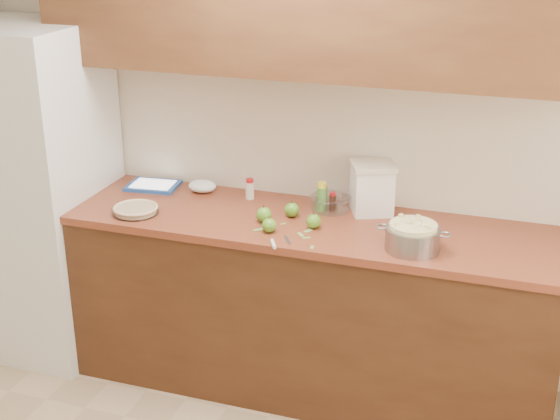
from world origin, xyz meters
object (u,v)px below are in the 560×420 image
(pie, at_px, (136,210))
(flour_canister, at_px, (372,188))
(tablet, at_px, (153,186))
(colander, at_px, (413,237))

(pie, xyz_separation_m, flour_canister, (1.11, 0.39, 0.11))
(tablet, bearing_deg, pie, -82.08)
(colander, height_order, tablet, colander)
(tablet, bearing_deg, flour_canister, -4.97)
(colander, distance_m, flour_canister, 0.47)
(pie, height_order, flour_canister, flour_canister)
(pie, bearing_deg, tablet, 104.06)
(pie, relative_size, flour_canister, 0.85)
(flour_canister, height_order, tablet, flour_canister)
(pie, xyz_separation_m, colander, (1.38, 0.01, 0.04))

